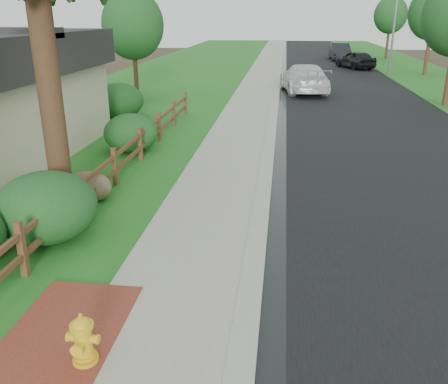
# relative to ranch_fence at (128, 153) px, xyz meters

# --- Properties ---
(ground) EXTENTS (120.00, 120.00, 0.00)m
(ground) POSITION_rel_ranch_fence_xyz_m (3.60, -6.40, -0.62)
(ground) COLOR #362B1D
(road) EXTENTS (8.00, 90.00, 0.02)m
(road) POSITION_rel_ranch_fence_xyz_m (8.20, 28.60, -0.61)
(road) COLOR black
(road) RESTS_ON ground
(curb) EXTENTS (0.40, 90.00, 0.12)m
(curb) POSITION_rel_ranch_fence_xyz_m (4.00, 28.60, -0.56)
(curb) COLOR gray
(curb) RESTS_ON ground
(wet_gutter) EXTENTS (0.50, 90.00, 0.00)m
(wet_gutter) POSITION_rel_ranch_fence_xyz_m (4.35, 28.60, -0.60)
(wet_gutter) COLOR black
(wet_gutter) RESTS_ON road
(sidewalk) EXTENTS (2.20, 90.00, 0.10)m
(sidewalk) POSITION_rel_ranch_fence_xyz_m (2.70, 28.60, -0.57)
(sidewalk) COLOR gray
(sidewalk) RESTS_ON ground
(grass_strip) EXTENTS (1.60, 90.00, 0.06)m
(grass_strip) POSITION_rel_ranch_fence_xyz_m (0.80, 28.60, -0.59)
(grass_strip) COLOR #1C621F
(grass_strip) RESTS_ON ground
(lawn_near) EXTENTS (9.00, 90.00, 0.04)m
(lawn_near) POSITION_rel_ranch_fence_xyz_m (-4.40, 28.60, -0.60)
(lawn_near) COLOR #1C621F
(lawn_near) RESTS_ON ground
(verge_far) EXTENTS (6.00, 90.00, 0.04)m
(verge_far) POSITION_rel_ranch_fence_xyz_m (15.10, 28.60, -0.60)
(verge_far) COLOR #1C621F
(verge_far) RESTS_ON ground
(brick_patch) EXTENTS (1.60, 2.40, 0.11)m
(brick_patch) POSITION_rel_ranch_fence_xyz_m (1.40, -7.40, -0.56)
(brick_patch) COLOR brown
(brick_patch) RESTS_ON ground
(ranch_fence) EXTENTS (0.12, 16.92, 1.10)m
(ranch_fence) POSITION_rel_ranch_fence_xyz_m (0.00, 0.00, 0.00)
(ranch_fence) COLOR #51291B
(ranch_fence) RESTS_ON ground
(fire_hydrant) EXTENTS (0.47, 0.38, 0.74)m
(fire_hydrant) POSITION_rel_ranch_fence_xyz_m (1.95, -8.06, -0.18)
(fire_hydrant) COLOR gold
(fire_hydrant) RESTS_ON sidewalk
(white_suv) EXTENTS (3.05, 5.92, 1.64)m
(white_suv) POSITION_rel_ranch_fence_xyz_m (5.60, 16.04, 0.22)
(white_suv) COLOR silver
(white_suv) RESTS_ON road
(dark_car_mid) EXTENTS (3.35, 4.69, 1.48)m
(dark_car_mid) POSITION_rel_ranch_fence_xyz_m (10.41, 29.84, 0.14)
(dark_car_mid) COLOR black
(dark_car_mid) RESTS_ON road
(dark_car_far) EXTENTS (1.87, 5.01, 1.63)m
(dark_car_far) POSITION_rel_ranch_fence_xyz_m (9.89, 37.53, 0.22)
(dark_car_far) COLOR black
(dark_car_far) RESTS_ON road
(streetlight) EXTENTS (1.89, 0.31, 8.16)m
(streetlight) POSITION_rel_ranch_fence_xyz_m (12.15, 25.18, 4.01)
(streetlight) COLOR slate
(streetlight) RESTS_ON ground
(boulder) EXTENTS (1.20, 0.93, 0.78)m
(boulder) POSITION_rel_ranch_fence_xyz_m (-0.30, -2.32, -0.23)
(boulder) COLOR brown
(boulder) RESTS_ON ground
(shrub_b) EXTENTS (2.48, 2.48, 1.45)m
(shrub_b) POSITION_rel_ranch_fence_xyz_m (-0.30, -4.46, 0.11)
(shrub_b) COLOR #17411C
(shrub_b) RESTS_ON ground
(shrub_c) EXTENTS (2.32, 2.32, 1.30)m
(shrub_c) POSITION_rel_ranch_fence_xyz_m (-0.64, 2.26, 0.03)
(shrub_c) COLOR #17411C
(shrub_c) RESTS_ON ground
(shrub_d) EXTENTS (2.90, 2.90, 1.56)m
(shrub_d) POSITION_rel_ranch_fence_xyz_m (-2.90, 7.60, 0.16)
(shrub_d) COLOR #17411C
(shrub_d) RESTS_ON ground
(tree_near_left) EXTENTS (3.17, 3.17, 5.62)m
(tree_near_left) POSITION_rel_ranch_fence_xyz_m (-3.40, 12.10, 3.25)
(tree_near_left) COLOR #312014
(tree_near_left) RESTS_ON ground
(tree_mid_right) EXTENTS (3.52, 3.52, 6.38)m
(tree_mid_right) POSITION_rel_ranch_fence_xyz_m (15.08, 25.81, 3.81)
(tree_mid_right) COLOR #312014
(tree_mid_right) RESTS_ON ground
(tree_far_right) EXTENTS (3.30, 3.30, 6.09)m
(tree_far_right) POSITION_rel_ranch_fence_xyz_m (14.83, 39.65, 3.64)
(tree_far_right) COLOR #312014
(tree_far_right) RESTS_ON ground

